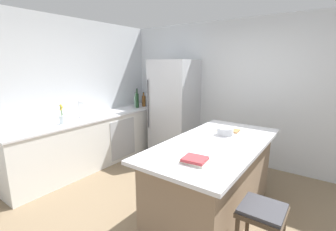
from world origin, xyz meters
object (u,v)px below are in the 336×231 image
at_px(gin_bottle, 136,101).
at_px(flower_vase, 62,118).
at_px(vinegar_bottle, 149,100).
at_px(kitchen_island, 214,178).
at_px(cookbook_stack, 195,160).
at_px(cutting_board, 228,130).
at_px(mixing_bowl, 225,131).
at_px(wine_bottle, 137,100).
at_px(refrigerator, 174,108).
at_px(bar_stool, 261,220).
at_px(soda_bottle, 147,100).
at_px(whiskey_bottle, 144,101).
at_px(sink_faucet, 80,109).

bearing_deg(gin_bottle, flower_vase, -86.08).
bearing_deg(vinegar_bottle, kitchen_island, -34.16).
xyz_separation_m(cookbook_stack, cutting_board, (-0.15, 1.20, -0.02)).
distance_m(gin_bottle, mixing_bowl, 2.64).
distance_m(wine_bottle, cookbook_stack, 3.09).
relative_size(refrigerator, mixing_bowl, 9.17).
height_order(refrigerator, gin_bottle, refrigerator).
xyz_separation_m(refrigerator, wine_bottle, (-0.82, -0.21, 0.11)).
height_order(flower_vase, cutting_board, flower_vase).
xyz_separation_m(bar_stool, cookbook_stack, (-0.61, -0.05, 0.40)).
height_order(wine_bottle, cutting_board, wine_bottle).
height_order(bar_stool, wine_bottle, wine_bottle).
distance_m(kitchen_island, cutting_board, 0.72).
distance_m(bar_stool, gin_bottle, 3.73).
height_order(flower_vase, soda_bottle, soda_bottle).
distance_m(refrigerator, wine_bottle, 0.85).
height_order(whiskey_bottle, wine_bottle, wine_bottle).
bearing_deg(cutting_board, cookbook_stack, -83.00).
bearing_deg(whiskey_bottle, gin_bottle, -143.76).
bearing_deg(refrigerator, cutting_board, -30.46).
xyz_separation_m(whiskey_bottle, wine_bottle, (-0.02, -0.18, 0.03)).
distance_m(mixing_bowl, cutting_board, 0.22).
bearing_deg(flower_vase, soda_bottle, 89.42).
height_order(refrigerator, bar_stool, refrigerator).
bearing_deg(vinegar_bottle, sink_faucet, -93.98).
bearing_deg(kitchen_island, wine_bottle, 152.82).
distance_m(sink_faucet, cutting_board, 2.50).
bearing_deg(refrigerator, mixing_bowl, -35.50).
bearing_deg(vinegar_bottle, mixing_bowl, -28.44).
xyz_separation_m(bar_stool, cutting_board, (-0.76, 1.15, 0.38)).
height_order(bar_stool, soda_bottle, soda_bottle).
height_order(refrigerator, cookbook_stack, refrigerator).
relative_size(flower_vase, wine_bottle, 0.75).
bearing_deg(bar_stool, soda_bottle, 145.36).
bearing_deg(wine_bottle, cookbook_stack, -37.26).
distance_m(sink_faucet, wine_bottle, 1.33).
relative_size(gin_bottle, cutting_board, 1.06).
bearing_deg(bar_stool, flower_vase, 178.23).
bearing_deg(cookbook_stack, vinegar_bottle, 137.32).
height_order(sink_faucet, soda_bottle, soda_bottle).
relative_size(bar_stool, cookbook_stack, 2.85).
relative_size(kitchen_island, wine_bottle, 4.94).
distance_m(soda_bottle, wine_bottle, 0.29).
height_order(soda_bottle, cookbook_stack, soda_bottle).
height_order(sink_faucet, gin_bottle, gin_bottle).
xyz_separation_m(refrigerator, flower_vase, (-0.81, -1.93, 0.04)).
bearing_deg(cookbook_stack, flower_vase, 176.55).
bearing_deg(soda_bottle, kitchen_island, -32.69).
bearing_deg(flower_vase, cutting_board, 24.57).
bearing_deg(cookbook_stack, soda_bottle, 138.42).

